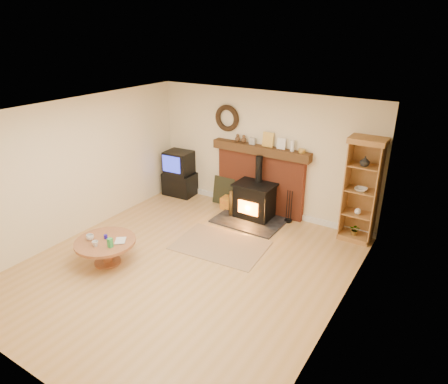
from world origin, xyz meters
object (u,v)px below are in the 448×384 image
Objects in this scene: tv_unit at (179,174)px; curio_cabinet at (362,190)px; coffee_table at (105,245)px; wood_stove at (254,202)px.

tv_unit is 0.54× the size of curio_cabinet.
coffee_table is (-3.36, -3.16, -0.64)m from curio_cabinet.
wood_stove is at bearing -172.31° from curio_cabinet.
coffee_table is (0.82, -3.07, -0.16)m from tv_unit.
wood_stove reaches higher than tv_unit.
wood_stove is at bearing 65.79° from coffee_table.
curio_cabinet reaches higher than wood_stove.
tv_unit reaches higher than coffee_table.
tv_unit is at bearing 174.81° from wood_stove.
wood_stove is 1.37× the size of coffee_table.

